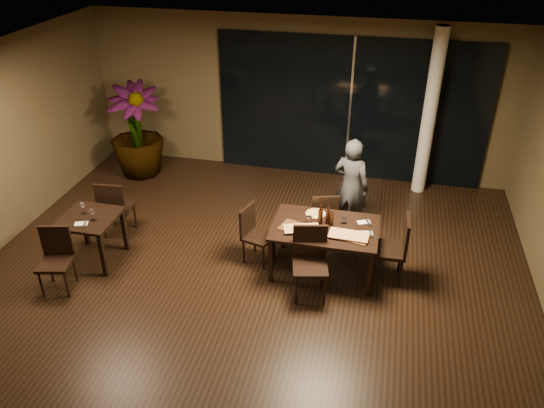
{
  "coord_description": "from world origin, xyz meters",
  "views": [
    {
      "loc": [
        1.66,
        -5.51,
        4.8
      ],
      "look_at": [
        0.24,
        0.75,
        1.05
      ],
      "focal_mm": 35.0,
      "sensor_mm": 36.0,
      "label": 1
    }
  ],
  "objects_px": {
    "chair_main_left": "(254,231)",
    "chair_side_far": "(115,206)",
    "diner": "(351,186)",
    "chair_main_far": "(323,215)",
    "bottle_c": "(328,215)",
    "bottle_b": "(332,219)",
    "chair_side_near": "(56,255)",
    "potted_plant": "(136,131)",
    "side_table": "(90,224)",
    "bottle_a": "(321,214)",
    "main_table": "(325,231)",
    "chair_main_right": "(396,245)",
    "chair_main_near": "(310,258)"
  },
  "relations": [
    {
      "from": "chair_main_near",
      "to": "chair_main_right",
      "type": "xyz_separation_m",
      "value": [
        1.12,
        0.55,
        0.01
      ]
    },
    {
      "from": "side_table",
      "to": "bottle_b",
      "type": "bearing_deg",
      "value": 8.74
    },
    {
      "from": "side_table",
      "to": "bottle_b",
      "type": "xyz_separation_m",
      "value": [
        3.48,
        0.53,
        0.25
      ]
    },
    {
      "from": "chair_side_near",
      "to": "bottle_a",
      "type": "height_order",
      "value": "bottle_a"
    },
    {
      "from": "chair_main_left",
      "to": "chair_side_near",
      "type": "bearing_deg",
      "value": 131.38
    },
    {
      "from": "main_table",
      "to": "chair_side_near",
      "type": "relative_size",
      "value": 1.63
    },
    {
      "from": "chair_main_left",
      "to": "chair_side_near",
      "type": "distance_m",
      "value": 2.78
    },
    {
      "from": "side_table",
      "to": "bottle_a",
      "type": "relative_size",
      "value": 2.56
    },
    {
      "from": "chair_side_near",
      "to": "bottle_b",
      "type": "height_order",
      "value": "bottle_b"
    },
    {
      "from": "chair_main_far",
      "to": "bottle_b",
      "type": "xyz_separation_m",
      "value": [
        0.19,
        -0.69,
        0.38
      ]
    },
    {
      "from": "chair_side_far",
      "to": "diner",
      "type": "distance_m",
      "value": 3.75
    },
    {
      "from": "main_table",
      "to": "side_table",
      "type": "distance_m",
      "value": 3.44
    },
    {
      "from": "side_table",
      "to": "chair_main_left",
      "type": "height_order",
      "value": "chair_main_left"
    },
    {
      "from": "chair_side_far",
      "to": "bottle_c",
      "type": "bearing_deg",
      "value": 173.58
    },
    {
      "from": "bottle_c",
      "to": "bottle_a",
      "type": "bearing_deg",
      "value": -164.29
    },
    {
      "from": "chair_main_far",
      "to": "chair_side_far",
      "type": "relative_size",
      "value": 0.89
    },
    {
      "from": "main_table",
      "to": "chair_main_far",
      "type": "bearing_deg",
      "value": 98.97
    },
    {
      "from": "side_table",
      "to": "chair_side_far",
      "type": "height_order",
      "value": "chair_side_far"
    },
    {
      "from": "chair_main_far",
      "to": "bottle_c",
      "type": "bearing_deg",
      "value": 85.35
    },
    {
      "from": "bottle_b",
      "to": "bottle_c",
      "type": "height_order",
      "value": "bottle_c"
    },
    {
      "from": "chair_main_left",
      "to": "diner",
      "type": "relative_size",
      "value": 0.55
    },
    {
      "from": "diner",
      "to": "bottle_b",
      "type": "height_order",
      "value": "diner"
    },
    {
      "from": "chair_side_near",
      "to": "diner",
      "type": "bearing_deg",
      "value": 19.07
    },
    {
      "from": "chair_main_left",
      "to": "chair_side_near",
      "type": "xyz_separation_m",
      "value": [
        -2.5,
        -1.22,
        0.02
      ]
    },
    {
      "from": "chair_side_near",
      "to": "potted_plant",
      "type": "relative_size",
      "value": 0.51
    },
    {
      "from": "chair_main_right",
      "to": "diner",
      "type": "xyz_separation_m",
      "value": [
        -0.75,
        1.16,
        0.24
      ]
    },
    {
      "from": "chair_main_near",
      "to": "chair_main_left",
      "type": "distance_m",
      "value": 1.09
    },
    {
      "from": "main_table",
      "to": "side_table",
      "type": "xyz_separation_m",
      "value": [
        -3.4,
        -0.5,
        -0.05
      ]
    },
    {
      "from": "side_table",
      "to": "chair_side_near",
      "type": "relative_size",
      "value": 0.87
    },
    {
      "from": "chair_side_far",
      "to": "chair_side_near",
      "type": "relative_size",
      "value": 1.09
    },
    {
      "from": "side_table",
      "to": "bottle_c",
      "type": "xyz_separation_m",
      "value": [
        3.42,
        0.59,
        0.27
      ]
    },
    {
      "from": "bottle_b",
      "to": "chair_side_far",
      "type": "bearing_deg",
      "value": 177.87
    },
    {
      "from": "chair_side_near",
      "to": "bottle_c",
      "type": "relative_size",
      "value": 3.19
    },
    {
      "from": "chair_side_far",
      "to": "chair_main_far",
      "type": "bearing_deg",
      "value": -175.28
    },
    {
      "from": "potted_plant",
      "to": "bottle_c",
      "type": "relative_size",
      "value": 6.24
    },
    {
      "from": "potted_plant",
      "to": "bottle_b",
      "type": "height_order",
      "value": "potted_plant"
    },
    {
      "from": "potted_plant",
      "to": "bottle_b",
      "type": "relative_size",
      "value": 7.18
    },
    {
      "from": "chair_main_far",
      "to": "chair_side_near",
      "type": "height_order",
      "value": "chair_side_near"
    },
    {
      "from": "chair_side_far",
      "to": "diner",
      "type": "relative_size",
      "value": 0.62
    },
    {
      "from": "chair_side_near",
      "to": "bottle_c",
      "type": "distance_m",
      "value": 3.81
    },
    {
      "from": "chair_main_left",
      "to": "bottle_a",
      "type": "height_order",
      "value": "bottle_a"
    },
    {
      "from": "main_table",
      "to": "bottle_c",
      "type": "bearing_deg",
      "value": 77.22
    },
    {
      "from": "side_table",
      "to": "chair_main_far",
      "type": "xyz_separation_m",
      "value": [
        3.28,
        1.23,
        -0.13
      ]
    },
    {
      "from": "chair_main_left",
      "to": "chair_side_far",
      "type": "bearing_deg",
      "value": 102.34
    },
    {
      "from": "diner",
      "to": "bottle_a",
      "type": "distance_m",
      "value": 1.17
    },
    {
      "from": "potted_plant",
      "to": "chair_main_left",
      "type": "bearing_deg",
      "value": -38.18
    },
    {
      "from": "chair_main_left",
      "to": "diner",
      "type": "height_order",
      "value": "diner"
    },
    {
      "from": "main_table",
      "to": "chair_main_right",
      "type": "relative_size",
      "value": 1.47
    },
    {
      "from": "chair_side_far",
      "to": "potted_plant",
      "type": "relative_size",
      "value": 0.55
    },
    {
      "from": "chair_side_far",
      "to": "bottle_c",
      "type": "distance_m",
      "value": 3.4
    }
  ]
}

